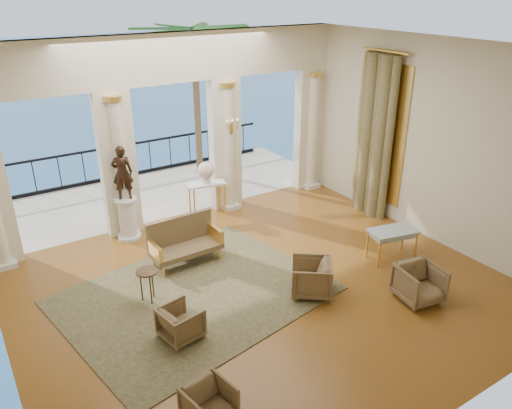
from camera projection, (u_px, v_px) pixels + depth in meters
floor at (262, 289)px, 9.78m from camera, size 9.00×9.00×0.00m
room_walls at (302, 167)px, 7.74m from camera, size 9.00×9.00×9.00m
arcade at (173, 118)px, 11.65m from camera, size 9.00×0.56×4.50m
terrace at (150, 194)px, 14.25m from camera, size 10.00×3.60×0.10m
balustrade at (129, 163)px, 15.28m from camera, size 9.00×0.06×1.03m
palm_tree at (194, 36)px, 14.15m from camera, size 2.00×2.00×4.50m
curtain at (374, 137)px, 12.21m from camera, size 0.33×1.40×4.09m
window_frame at (380, 133)px, 12.27m from camera, size 0.04×1.60×3.40m
wall_sconce at (231, 128)px, 12.24m from camera, size 0.30×0.11×0.33m
rug at (195, 295)px, 9.59m from camera, size 5.30×4.44×0.02m
armchair_a at (209, 403)px, 6.74m from camera, size 0.70×0.67×0.63m
armchair_b at (419, 282)px, 9.31m from camera, size 0.87×0.83×0.78m
armchair_c at (311, 276)px, 9.51m from camera, size 1.00×1.01×0.76m
armchair_d at (181, 321)px, 8.34m from camera, size 0.69×0.72×0.64m
settee at (184, 241)px, 10.55m from camera, size 1.52×0.67×1.00m
game_table at (393, 233)px, 10.61m from camera, size 1.10×0.75×0.69m
pedestal at (128, 219)px, 11.56m from camera, size 0.55×0.55×1.00m
statue at (122, 173)px, 11.09m from camera, size 0.53×0.44×1.25m
console_table at (207, 189)px, 12.52m from camera, size 1.00×0.55×0.90m
urn at (206, 171)px, 12.33m from camera, size 0.41×0.41×0.55m
side_table at (147, 275)px, 9.19m from camera, size 0.41×0.41×0.66m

